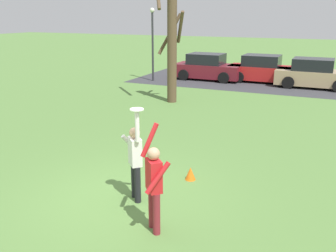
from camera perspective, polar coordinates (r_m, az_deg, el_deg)
ground_plane at (r=8.40m, az=-7.51°, el=-10.91°), size 120.00×120.00×0.00m
person_catcher at (r=7.89m, az=-5.08°, el=-4.88°), size 0.55×0.56×2.08m
person_defender at (r=6.76m, az=-2.19°, el=-8.70°), size 0.65×0.66×2.05m
frisbee_disc at (r=7.34m, az=-4.84°, el=2.58°), size 0.27×0.27×0.02m
parked_car_maroon at (r=23.25m, az=6.15°, el=8.93°), size 4.12×2.08×1.59m
parked_car_red at (r=22.98m, az=14.45°, el=8.41°), size 4.12×2.08×1.59m
parked_car_tan at (r=22.01m, az=21.64°, el=7.41°), size 4.12×2.08×1.59m
parking_strip at (r=22.77m, az=14.06°, el=6.52°), size 15.07×6.40×0.01m
bare_tree_tall at (r=16.82m, az=0.54°, el=12.10°), size 1.61×1.78×5.91m
lamppost_by_lot at (r=22.48m, az=-2.40°, el=13.51°), size 0.28×0.28×4.26m
field_cone_orange at (r=9.13m, az=3.48°, el=-7.32°), size 0.26×0.26×0.32m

